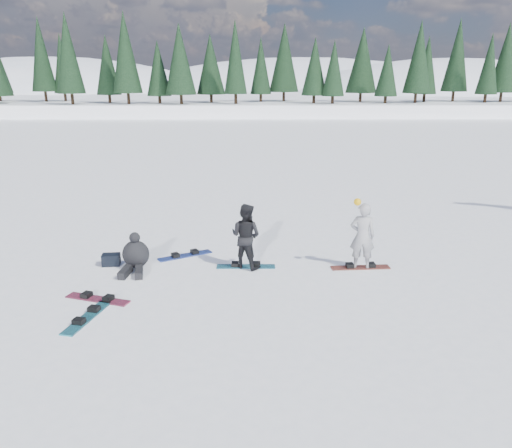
% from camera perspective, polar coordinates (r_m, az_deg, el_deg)
% --- Properties ---
extents(ground, '(420.00, 420.00, 0.00)m').
position_cam_1_polar(ground, '(11.19, 4.08, -8.44)').
color(ground, white).
rests_on(ground, ground).
extents(alpine_backdrop, '(412.50, 227.00, 53.20)m').
position_cam_1_polar(alpine_backdrop, '(200.43, -3.76, 11.16)').
color(alpine_backdrop, white).
rests_on(alpine_backdrop, ground).
extents(snowboarder_woman, '(0.67, 0.48, 1.87)m').
position_cam_1_polar(snowboarder_woman, '(12.80, 12.05, -1.32)').
color(snowboarder_woman, '#9B9A9F').
rests_on(snowboarder_woman, ground).
extents(snowboarder_man, '(1.02, 0.95, 1.68)m').
position_cam_1_polar(snowboarder_man, '(12.60, -1.18, -1.38)').
color(snowboarder_man, black).
rests_on(snowboarder_man, ground).
extents(seated_rider, '(0.71, 1.14, 0.95)m').
position_cam_1_polar(seated_rider, '(13.01, -13.63, -3.49)').
color(seated_rider, black).
rests_on(seated_rider, ground).
extents(gear_bag, '(0.48, 0.35, 0.30)m').
position_cam_1_polar(gear_bag, '(13.49, -16.23, -3.94)').
color(gear_bag, black).
rests_on(gear_bag, ground).
extents(snowboard_woman, '(1.51, 0.37, 0.03)m').
position_cam_1_polar(snowboard_woman, '(13.09, 11.84, -4.89)').
color(snowboard_woman, maroon).
rests_on(snowboard_woman, ground).
extents(snowboard_man, '(1.50, 0.29, 0.03)m').
position_cam_1_polar(snowboard_man, '(12.87, -1.16, -4.88)').
color(snowboard_man, '#186B85').
rests_on(snowboard_man, ground).
extents(snowboard_loose_b, '(1.51, 0.75, 0.03)m').
position_cam_1_polar(snowboard_loose_b, '(11.61, -17.64, -8.18)').
color(snowboard_loose_b, maroon).
rests_on(snowboard_loose_b, ground).
extents(snowboard_loose_a, '(0.63, 1.52, 0.03)m').
position_cam_1_polar(snowboard_loose_a, '(10.85, -18.76, -10.10)').
color(snowboard_loose_a, '#16697A').
rests_on(snowboard_loose_a, ground).
extents(snowboard_loose_c, '(1.45, 0.98, 0.03)m').
position_cam_1_polar(snowboard_loose_c, '(13.77, -8.10, -3.59)').
color(snowboard_loose_c, navy).
rests_on(snowboard_loose_c, ground).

